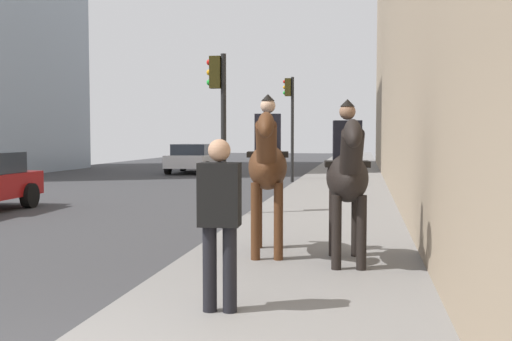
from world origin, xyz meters
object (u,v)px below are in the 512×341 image
(mounted_horse_near, at_px, (268,165))
(car_near_lane, at_px, (194,158))
(traffic_light_near_curb, at_px, (219,108))
(traffic_light_far_curb, at_px, (290,112))
(mounted_horse_far, at_px, (348,174))
(pedestrian_greeting, at_px, (220,213))

(mounted_horse_near, relative_size, car_near_lane, 0.52)
(mounted_horse_near, relative_size, traffic_light_near_curb, 0.64)
(traffic_light_far_curb, bearing_deg, traffic_light_near_curb, 178.66)
(mounted_horse_near, height_order, traffic_light_near_curb, traffic_light_near_curb)
(mounted_horse_far, distance_m, traffic_light_near_curb, 5.75)
(mounted_horse_far, height_order, pedestrian_greeting, mounted_horse_far)
(car_near_lane, xyz_separation_m, traffic_light_far_curb, (-5.07, -5.40, 2.02))
(car_near_lane, distance_m, traffic_light_near_curb, 16.94)
(mounted_horse_near, distance_m, traffic_light_far_curb, 15.51)
(mounted_horse_far, distance_m, traffic_light_far_curb, 16.10)
(mounted_horse_near, bearing_deg, traffic_light_near_curb, -165.69)
(car_near_lane, distance_m, traffic_light_far_curb, 7.68)
(mounted_horse_near, height_order, pedestrian_greeting, mounted_horse_near)
(car_near_lane, bearing_deg, mounted_horse_far, -160.58)
(mounted_horse_near, height_order, traffic_light_far_curb, traffic_light_far_curb)
(mounted_horse_far, relative_size, pedestrian_greeting, 1.31)
(pedestrian_greeting, xyz_separation_m, traffic_light_far_curb, (18.30, 1.49, 1.68))
(traffic_light_far_curb, bearing_deg, mounted_horse_near, -174.41)
(mounted_horse_far, bearing_deg, mounted_horse_near, -115.79)
(mounted_horse_near, bearing_deg, car_near_lane, -168.87)
(pedestrian_greeting, bearing_deg, traffic_light_near_curb, 10.51)
(traffic_light_near_curb, relative_size, traffic_light_far_curb, 0.87)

